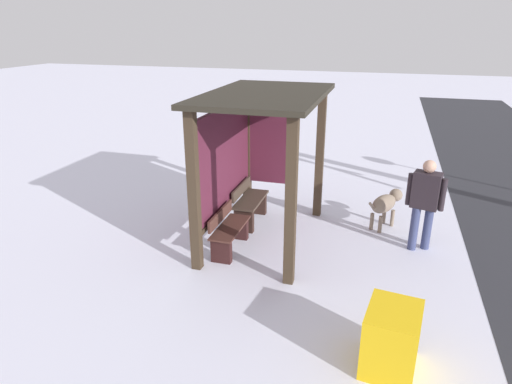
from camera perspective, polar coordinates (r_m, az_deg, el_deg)
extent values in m
plane|color=white|center=(8.03, 1.09, -5.87)|extent=(60.00, 60.00, 0.00)
cube|color=#3C2E20|center=(6.21, 4.49, -1.59)|extent=(0.15, 0.15, 2.50)
cube|color=#3C2E20|center=(8.64, 8.19, 4.75)|extent=(0.15, 0.15, 2.50)
cube|color=#3C2E20|center=(6.64, -7.97, -0.21)|extent=(0.15, 0.15, 2.50)
cube|color=#3C2E20|center=(8.95, -1.16, 5.53)|extent=(0.15, 0.15, 2.50)
cube|color=#2A261D|center=(7.26, 1.23, 12.35)|extent=(2.97, 1.83, 0.08)
cube|color=#531D30|center=(7.71, -4.11, 4.55)|extent=(2.46, 0.08, 1.70)
cube|color=#3C2E20|center=(8.01, -3.81, -1.74)|extent=(2.46, 0.06, 0.08)
cube|color=#531D30|center=(8.77, 1.82, 6.59)|extent=(0.08, 0.81, 1.70)
cube|color=#4A2B24|center=(7.47, -3.32, -4.58)|extent=(1.08, 0.38, 0.03)
cube|color=#4A2B24|center=(7.44, -4.59, -3.05)|extent=(1.02, 0.04, 0.20)
cube|color=#321818|center=(7.93, -2.22, -4.67)|extent=(0.12, 0.33, 0.39)
cube|color=#321818|center=(7.20, -4.46, -7.54)|extent=(0.12, 0.33, 0.39)
cube|color=#43352B|center=(8.47, -0.65, -1.00)|extent=(1.08, 0.42, 0.04)
cube|color=#43352B|center=(8.45, -1.88, 0.41)|extent=(1.02, 0.04, 0.20)
cube|color=black|center=(8.95, 0.18, -1.43)|extent=(0.12, 0.35, 0.44)
cube|color=black|center=(8.18, -1.55, -3.66)|extent=(0.12, 0.35, 0.44)
cube|color=#2D242B|center=(7.74, 20.99, 0.21)|extent=(0.36, 0.48, 0.60)
sphere|color=tan|center=(7.62, 21.38, 3.07)|extent=(0.21, 0.21, 0.21)
cylinder|color=#3A426C|center=(8.05, 21.12, -4.32)|extent=(0.17, 0.17, 0.76)
cylinder|color=#3A426C|center=(7.94, 19.60, -4.44)|extent=(0.17, 0.17, 0.76)
cylinder|color=#2D242B|center=(7.72, 22.85, -0.35)|extent=(0.11, 0.11, 0.54)
cylinder|color=#2D242B|center=(7.80, 19.09, 0.36)|extent=(0.11, 0.11, 0.54)
ellipsoid|color=gray|center=(8.55, 16.08, -1.45)|extent=(0.71, 0.58, 0.33)
sphere|color=gray|center=(8.86, 17.51, -0.37)|extent=(0.24, 0.24, 0.24)
cylinder|color=gray|center=(8.22, 14.70, -1.84)|extent=(0.22, 0.16, 0.22)
cylinder|color=gray|center=(8.80, 17.08, -3.22)|extent=(0.07, 0.07, 0.32)
cylinder|color=gray|center=(8.88, 16.09, -2.88)|extent=(0.07, 0.07, 0.32)
cylinder|color=gray|center=(8.47, 15.64, -4.03)|extent=(0.07, 0.07, 0.32)
cylinder|color=gray|center=(8.55, 14.62, -3.67)|extent=(0.07, 0.07, 0.32)
cube|color=yellow|center=(5.34, 16.97, -17.60)|extent=(0.77, 0.65, 0.74)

